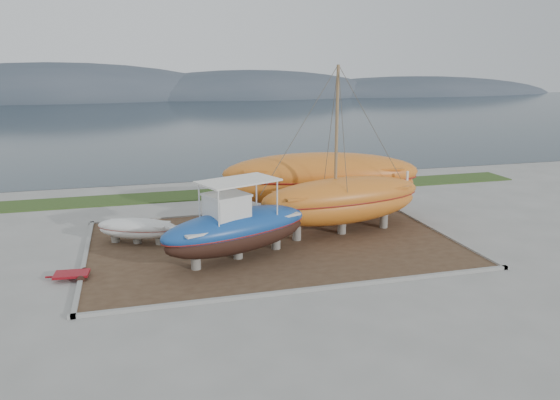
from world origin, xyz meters
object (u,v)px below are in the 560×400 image
object	(u,v)px
white_dinghy	(137,231)
orange_bare_hull	(321,187)
orange_sailboat	(344,152)
red_trailer	(72,276)
blue_caique	(237,220)

from	to	relation	value
white_dinghy	orange_bare_hull	size ratio (longest dim) A/B	0.36
orange_sailboat	orange_bare_hull	world-z (taller)	orange_sailboat
red_trailer	blue_caique	bearing A→B (deg)	9.23
blue_caique	orange_sailboat	distance (m)	7.00
orange_sailboat	orange_bare_hull	distance (m)	4.10
orange_sailboat	red_trailer	xyz separation A→B (m)	(-13.41, -2.79, -4.32)
white_dinghy	red_trailer	size ratio (longest dim) A/B	1.93
blue_caique	orange_bare_hull	bearing A→B (deg)	20.09
orange_sailboat	orange_bare_hull	size ratio (longest dim) A/B	0.81
blue_caique	orange_sailboat	world-z (taller)	orange_sailboat
white_dinghy	orange_bare_hull	world-z (taller)	orange_bare_hull
blue_caique	white_dinghy	size ratio (longest dim) A/B	1.89
white_dinghy	orange_sailboat	world-z (taller)	orange_sailboat
blue_caique	orange_bare_hull	world-z (taller)	orange_bare_hull
blue_caique	orange_sailboat	size ratio (longest dim) A/B	0.83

